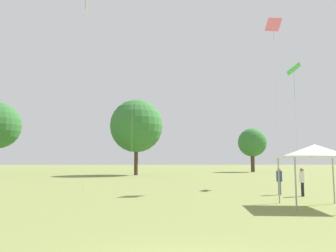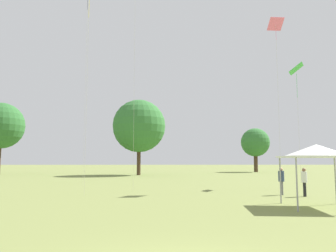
{
  "view_description": "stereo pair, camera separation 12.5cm",
  "coord_description": "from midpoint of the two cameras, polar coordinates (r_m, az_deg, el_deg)",
  "views": [
    {
      "loc": [
        -0.53,
        -5.97,
        2.2
      ],
      "look_at": [
        -0.15,
        5.7,
        3.42
      ],
      "focal_mm": 35.0,
      "sensor_mm": 36.0,
      "label": 1
    },
    {
      "loc": [
        -0.4,
        -5.97,
        2.2
      ],
      "look_at": [
        -0.15,
        5.7,
        3.42
      ],
      "focal_mm": 35.0,
      "sensor_mm": 36.0,
      "label": 2
    }
  ],
  "objects": [
    {
      "name": "person_standing_0",
      "position": [
        22.27,
        19.28,
        -8.64
      ],
      "size": [
        0.47,
        0.47,
        1.73
      ],
      "rotation": [
        0.0,
        0.0,
        1.19
      ],
      "color": "slate",
      "rests_on": "ground"
    },
    {
      "name": "person_standing_2",
      "position": [
        21.82,
        22.8,
        -8.56
      ],
      "size": [
        0.46,
        0.46,
        1.72
      ],
      "rotation": [
        0.0,
        0.0,
        0.9
      ],
      "color": "black",
      "rests_on": "ground"
    },
    {
      "name": "canopy_tent",
      "position": [
        17.07,
        24.61,
        -4.02
      ],
      "size": [
        3.33,
        3.33,
        2.95
      ],
      "rotation": [
        0.0,
        0.0,
        -0.1
      ],
      "color": "white",
      "rests_on": "ground"
    },
    {
      "name": "kite_3",
      "position": [
        28.67,
        18.38,
        15.82
      ],
      "size": [
        1.19,
        0.94,
        13.44
      ],
      "rotation": [
        0.0,
        0.0,
        2.41
      ],
      "color": "pink",
      "rests_on": "ground"
    },
    {
      "name": "kite_4",
      "position": [
        30.98,
        21.55,
        8.9
      ],
      "size": [
        1.61,
        1.7,
        10.52
      ],
      "rotation": [
        0.0,
        0.0,
        3.41
      ],
      "color": "green",
      "rests_on": "ground"
    },
    {
      "name": "distant_tree_0",
      "position": [
        49.14,
        -4.99,
        -0.01
      ],
      "size": [
        7.87,
        7.87,
        11.22
      ],
      "color": "#473323",
      "rests_on": "ground"
    },
    {
      "name": "distant_tree_1",
      "position": [
        57.51,
        -27.08,
        0.04
      ],
      "size": [
        7.23,
        7.23,
        11.19
      ],
      "color": "#473323",
      "rests_on": "ground"
    },
    {
      "name": "distant_tree_2",
      "position": [
        63.34,
        15.01,
        -2.81
      ],
      "size": [
        5.29,
        5.29,
        8.14
      ],
      "color": "#473323",
      "rests_on": "ground"
    }
  ]
}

